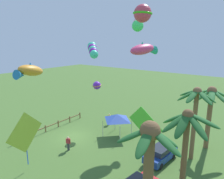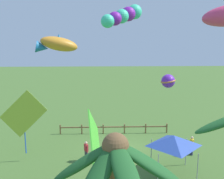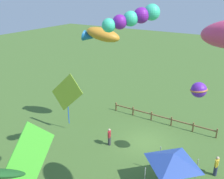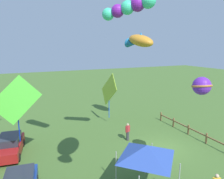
# 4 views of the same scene
# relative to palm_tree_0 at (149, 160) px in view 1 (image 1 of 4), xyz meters

# --- Properties ---
(ground_plane) EXTENTS (120.00, 120.00, 0.00)m
(ground_plane) POSITION_rel_palm_tree_0_xyz_m (-6.82, -13.65, -5.31)
(ground_plane) COLOR #476B2D
(palm_tree_0) EXTENTS (3.37, 3.65, 7.60)m
(palm_tree_0) POSITION_rel_palm_tree_0_xyz_m (0.00, 0.00, 0.00)
(palm_tree_0) COLOR brown
(palm_tree_0) RESTS_ON ground
(palm_tree_1) EXTENTS (4.23, 4.19, 7.07)m
(palm_tree_1) POSITION_rel_palm_tree_0_xyz_m (-13.94, 0.26, -0.04)
(palm_tree_1) COLOR brown
(palm_tree_1) RESTS_ON ground
(palm_tree_2) EXTENTS (3.99, 3.73, 7.49)m
(palm_tree_2) POSITION_rel_palm_tree_0_xyz_m (-10.65, -0.44, 0.34)
(palm_tree_2) COLOR brown
(palm_tree_2) RESTS_ON ground
(palm_tree_3) EXTENTS (4.35, 4.50, 6.69)m
(palm_tree_3) POSITION_rel_palm_tree_0_xyz_m (-5.96, 0.22, -0.15)
(palm_tree_3) COLOR brown
(palm_tree_3) RESTS_ON ground
(rail_fence) EXTENTS (10.61, 0.12, 0.95)m
(rail_fence) POSITION_rel_palm_tree_0_xyz_m (-6.61, -17.63, -4.73)
(rail_fence) COLOR brown
(rail_fence) RESTS_ON ground
(parked_car_0) EXTENTS (4.08, 2.17, 1.51)m
(parked_car_0) POSITION_rel_palm_tree_0_xyz_m (-8.34, -2.78, -4.56)
(parked_car_0) COLOR navy
(parked_car_0) RESTS_ON ground
(spectator_0) EXTENTS (0.26, 0.55, 1.59)m
(spectator_0) POSITION_rel_palm_tree_0_xyz_m (-12.71, -12.50, -4.50)
(spectator_0) COLOR #2D3351
(spectator_0) RESTS_ON ground
(spectator_1) EXTENTS (0.36, 0.51, 1.59)m
(spectator_1) POSITION_rel_palm_tree_0_xyz_m (-4.25, -11.69, -4.50)
(spectator_1) COLOR #38383D
(spectator_1) RESTS_ON ground
(festival_tent) EXTENTS (2.86, 2.86, 2.85)m
(festival_tent) POSITION_rel_palm_tree_0_xyz_m (-10.42, -9.50, -2.84)
(festival_tent) COLOR #9E9EA3
(festival_tent) RESTS_ON ground
(kite_tube_0) EXTENTS (3.50, 2.37, 1.61)m
(kite_tube_0) POSITION_rel_palm_tree_0_xyz_m (-8.79, -5.98, 8.02)
(kite_tube_0) COLOR #40F069
(kite_fish_1) EXTENTS (3.65, 2.17, 1.66)m
(kite_fish_1) POSITION_rel_palm_tree_0_xyz_m (-1.91, -14.12, 3.53)
(kite_fish_1) COLOR orange
(kite_tube_2) EXTENTS (2.78, 2.86, 1.60)m
(kite_tube_2) POSITION_rel_palm_tree_0_xyz_m (-6.94, -10.21, 5.52)
(kite_tube_2) COLOR #3FDFA8
(kite_diamond_3) EXTENTS (0.67, 3.20, 4.42)m
(kite_diamond_3) POSITION_rel_palm_tree_0_xyz_m (-5.24, -2.96, -0.42)
(kite_diamond_3) COLOR #50CE36
(kite_ball_4) EXTENTS (1.31, 1.31, 1.08)m
(kite_ball_4) POSITION_rel_palm_tree_0_xyz_m (-10.70, -13.02, 0.71)
(kite_ball_4) COLOR purple
(kite_diamond_5) EXTENTS (3.56, 0.64, 4.94)m
(kite_diamond_5) POSITION_rel_palm_tree_0_xyz_m (0.40, -11.90, -1.59)
(kite_diamond_5) COLOR #91B82D
(kite_ball_6) EXTENTS (1.79, 1.79, 1.18)m
(kite_ball_6) POSITION_rel_palm_tree_0_xyz_m (-3.43, -2.57, 8.15)
(kite_ball_6) COLOR #CD3C4F
(kite_fish_7) EXTENTS (4.15, 2.85, 1.74)m
(kite_fish_7) POSITION_rel_palm_tree_0_xyz_m (-13.21, -7.64, 5.42)
(kite_fish_7) COLOR #E63D6E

